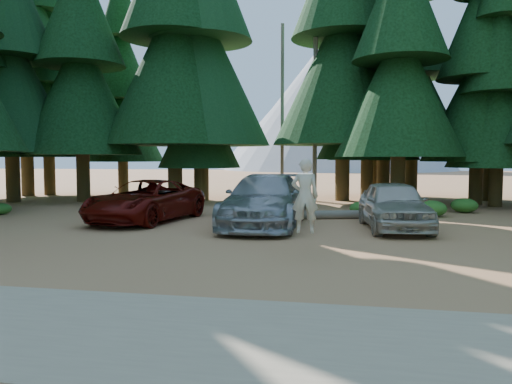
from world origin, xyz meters
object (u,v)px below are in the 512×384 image
at_px(silver_minivan_center, 265,201).
at_px(log_left, 152,206).
at_px(silver_minivan_right, 394,205).
at_px(log_mid, 278,205).
at_px(red_pickup, 146,201).
at_px(log_right, 367,214).
at_px(frisbee_player, 305,196).

xyz_separation_m(silver_minivan_center, log_left, (-6.20, 4.83, -0.75)).
height_order(silver_minivan_right, log_left, silver_minivan_right).
bearing_deg(log_mid, log_left, -146.97).
height_order(red_pickup, log_mid, red_pickup).
xyz_separation_m(silver_minivan_center, log_right, (3.52, 2.85, -0.73)).
relative_size(red_pickup, log_mid, 1.71).
xyz_separation_m(silver_minivan_right, log_right, (-0.80, 2.76, -0.65)).
distance_m(red_pickup, log_right, 8.48).
distance_m(red_pickup, log_mid, 7.22).
height_order(frisbee_player, log_mid, frisbee_player).
xyz_separation_m(frisbee_player, log_mid, (-2.34, 11.37, -1.33)).
relative_size(log_left, log_mid, 1.22).
bearing_deg(frisbee_player, log_right, -107.26).
relative_size(red_pickup, silver_minivan_right, 1.16).
bearing_deg(frisbee_player, log_mid, -83.65).
height_order(red_pickup, frisbee_player, frisbee_player).
distance_m(silver_minivan_center, silver_minivan_right, 4.32).
height_order(log_left, log_right, log_right).
xyz_separation_m(red_pickup, log_mid, (4.10, 5.91, -0.64)).
bearing_deg(silver_minivan_right, silver_minivan_center, 174.24).
relative_size(silver_minivan_right, frisbee_player, 2.68).
bearing_deg(red_pickup, frisbee_player, -31.92).
distance_m(silver_minivan_center, log_right, 4.59).
bearing_deg(frisbee_player, silver_minivan_center, -75.07).
relative_size(red_pickup, log_left, 1.40).
xyz_separation_m(silver_minivan_right, log_left, (-10.52, 4.74, -0.67)).
bearing_deg(silver_minivan_center, frisbee_player, -70.29).
height_order(silver_minivan_center, log_right, silver_minivan_center).
relative_size(silver_minivan_center, log_right, 1.18).
relative_size(red_pickup, frisbee_player, 3.12).
relative_size(silver_minivan_center, log_mid, 1.89).
distance_m(silver_minivan_right, log_right, 2.94).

